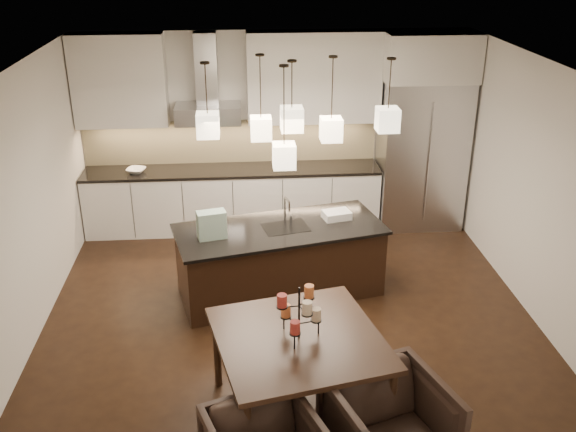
{
  "coord_description": "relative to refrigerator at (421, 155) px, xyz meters",
  "views": [
    {
      "loc": [
        -0.51,
        -6.24,
        4.03
      ],
      "look_at": [
        0.0,
        0.2,
        1.15
      ],
      "focal_mm": 40.0,
      "sensor_mm": 36.0,
      "label": 1
    }
  ],
  "objects": [
    {
      "name": "upper_cab_left",
      "position": [
        -4.2,
        0.19,
        1.1
      ],
      "size": [
        1.25,
        0.35,
        1.25
      ],
      "primitive_type": "cube",
      "color": "silver",
      "rests_on": "wall_back"
    },
    {
      "name": "candle_f",
      "position": [
        -2.1,
        -4.16,
        0.13
      ],
      "size": [
        0.1,
        0.1,
        0.11
      ],
      "primitive_type": "cylinder",
      "rotation": [
        0.0,
        0.0,
        0.22
      ],
      "color": "beige",
      "rests_on": "candelabra"
    },
    {
      "name": "pendant_d",
      "position": [
        -1.57,
        -1.68,
        0.91
      ],
      "size": [
        0.24,
        0.24,
        0.26
      ],
      "primitive_type": "cube",
      "color": "beige",
      "rests_on": "ceiling"
    },
    {
      "name": "dining_table",
      "position": [
        -2.15,
        -4.02,
        -0.66
      ],
      "size": [
        1.65,
        1.65,
        0.83
      ],
      "primitive_type": null,
      "rotation": [
        0.0,
        0.0,
        0.22
      ],
      "color": "black",
      "rests_on": "floor"
    },
    {
      "name": "wall_back",
      "position": [
        -2.1,
        0.38,
        0.32
      ],
      "size": [
        5.5,
        0.02,
        2.8
      ],
      "primitive_type": "cube",
      "color": "silver",
      "rests_on": "ground"
    },
    {
      "name": "food_container",
      "position": [
        -1.47,
        -1.65,
        -0.17
      ],
      "size": [
        0.36,
        0.29,
        0.09
      ],
      "primitive_type": "cube",
      "rotation": [
        0.0,
        0.0,
        0.23
      ],
      "color": "silver",
      "rests_on": "island_top"
    },
    {
      "name": "lower_cabinets",
      "position": [
        -2.73,
        0.05,
        -0.64
      ],
      "size": [
        4.21,
        0.62,
        0.88
      ],
      "primitive_type": "cube",
      "color": "silver",
      "rests_on": "floor"
    },
    {
      "name": "ceiling",
      "position": [
        -2.1,
        -2.38,
        1.73
      ],
      "size": [
        5.5,
        5.5,
        0.02
      ],
      "primitive_type": "cube",
      "color": "white",
      "rests_on": "wall_back"
    },
    {
      "name": "island_body",
      "position": [
        -2.17,
        -1.86,
        -0.66
      ],
      "size": [
        2.49,
        1.45,
        0.82
      ],
      "primitive_type": "cube",
      "rotation": [
        0.0,
        0.0,
        0.23
      ],
      "color": "black",
      "rests_on": "floor"
    },
    {
      "name": "candle_a",
      "position": [
        -2.0,
        -3.99,
        -0.05
      ],
      "size": [
        0.1,
        0.1,
        0.11
      ],
      "primitive_type": "cylinder",
      "rotation": [
        0.0,
        0.0,
        0.22
      ],
      "color": "beige",
      "rests_on": "candelabra"
    },
    {
      "name": "island_top",
      "position": [
        -2.17,
        -1.86,
        -0.23
      ],
      "size": [
        2.58,
        1.54,
        0.04
      ],
      "primitive_type": "cube",
      "rotation": [
        0.0,
        0.0,
        0.23
      ],
      "color": "black",
      "rests_on": "island_body"
    },
    {
      "name": "hood_chimney",
      "position": [
        -3.03,
        0.21,
        1.24
      ],
      "size": [
        0.3,
        0.28,
        0.96
      ],
      "primitive_type": "cube",
      "color": "#B7B7BA",
      "rests_on": "hood_canopy"
    },
    {
      "name": "wall_front",
      "position": [
        -2.1,
        -5.14,
        0.32
      ],
      "size": [
        5.5,
        0.02,
        2.8
      ],
      "primitive_type": "cube",
      "color": "silver",
      "rests_on": "ground"
    },
    {
      "name": "candelabra",
      "position": [
        -2.15,
        -4.02,
        0.0
      ],
      "size": [
        0.48,
        0.48,
        0.49
      ],
      "primitive_type": null,
      "rotation": [
        0.0,
        0.0,
        0.22
      ],
      "color": "black",
      "rests_on": "dining_table"
    },
    {
      "name": "countertop",
      "position": [
        -2.73,
        0.05,
        -0.17
      ],
      "size": [
        4.21,
        0.66,
        0.04
      ],
      "primitive_type": "cube",
      "color": "black",
      "rests_on": "lower_cabinets"
    },
    {
      "name": "pendant_b",
      "position": [
        -2.36,
        -1.52,
        0.89
      ],
      "size": [
        0.24,
        0.24,
        0.26
      ],
      "primitive_type": "cube",
      "color": "beige",
      "rests_on": "ceiling"
    },
    {
      "name": "fridge_panel",
      "position": [
        0.0,
        0.0,
        1.4
      ],
      "size": [
        1.26,
        0.72,
        0.65
      ],
      "primitive_type": "cube",
      "color": "silver",
      "rests_on": "refrigerator"
    },
    {
      "name": "tote_bag",
      "position": [
        -2.95,
        -2.06,
        -0.05
      ],
      "size": [
        0.35,
        0.24,
        0.32
      ],
      "primitive_type": "cube",
      "rotation": [
        0.0,
        0.0,
        0.23
      ],
      "color": "#255D3C",
      "rests_on": "island_top"
    },
    {
      "name": "upper_cab_right",
      "position": [
        -1.55,
        0.19,
        1.1
      ],
      "size": [
        1.85,
        0.35,
        1.25
      ],
      "primitive_type": "cube",
      "color": "silver",
      "rests_on": "wall_back"
    },
    {
      "name": "armchair_right",
      "position": [
        -1.49,
        -4.73,
        -0.66
      ],
      "size": [
        1.11,
        1.13,
        0.82
      ],
      "primitive_type": "imported",
      "rotation": [
        0.0,
        0.0,
        0.32
      ],
      "color": "black",
      "rests_on": "floor"
    },
    {
      "name": "hood_canopy",
      "position": [
        -3.03,
        0.1,
        0.65
      ],
      "size": [
        0.9,
        0.52,
        0.24
      ],
      "primitive_type": "cube",
      "color": "#B7B7BA",
      "rests_on": "wall_back"
    },
    {
      "name": "backsplash",
      "position": [
        -2.73,
        0.35,
        0.16
      ],
      "size": [
        4.21,
        0.02,
        0.63
      ],
      "primitive_type": "cube",
      "color": "#BDB287",
      "rests_on": "countertop"
    },
    {
      "name": "candle_b",
      "position": [
        -2.26,
        -3.91,
        -0.05
      ],
      "size": [
        0.1,
        0.1,
        0.11
      ],
      "primitive_type": "cylinder",
      "rotation": [
        0.0,
        0.0,
        0.22
      ],
      "color": "orange",
      "rests_on": "candelabra"
    },
    {
      "name": "pendant_c",
      "position": [
        -2.04,
        -1.9,
        1.09
      ],
      "size": [
        0.24,
        0.24,
        0.26
      ],
      "primitive_type": "cube",
      "color": "beige",
      "rests_on": "ceiling"
    },
    {
      "name": "pendant_e",
      "position": [
        -0.97,
        -1.84,
        1.05
      ],
      "size": [
        0.24,
        0.24,
        0.26
      ],
      "primitive_type": "cube",
      "color": "beige",
      "rests_on": "ceiling"
    },
    {
      "name": "candle_d",
      "position": [
        -2.05,
        -3.9,
        0.13
      ],
      "size": [
        0.1,
        0.1,
        0.11
      ],
      "primitive_type": "cylinder",
      "rotation": [
        0.0,
        0.0,
        0.22
      ],
      "color": "orange",
      "rests_on": "candelabra"
    },
    {
      "name": "candle_c",
      "position": [
        -2.2,
        -4.17,
        -0.05
      ],
      "size": [
        0.1,
        0.1,
        0.11
      ],
      "primitive_type": "cylinder",
      "rotation": [
        0.0,
        0.0,
        0.22
      ],
      "color": "#AF312A",
      "rests_on": "candelabra"
    },
    {
      "name": "faucet",
      "position": [
        -2.1,
        -1.75,
        -0.04
      ],
      "size": [
        0.14,
        0.24,
        0.36
      ],
      "primitive_type": null,
      "rotation": [
        0.0,
        0.0,
        0.23
      ],
      "color": "silver",
      "rests_on": "island_top"
    },
    {
      "name": "floor",
      "position": [
        -2.1,
        -2.38,
        -1.08
      ],
      "size": [
        5.5,
        5.5,
        0.02
      ],
      "primitive_type": "cube",
      "color": "black",
      "rests_on": "ground"
    },
    {
      "name": "fruit_bowl",
      "position": [
        -4.07,
        0.0,
        -0.12
      ],
      "size": [
        0.32,
        0.32,
        0.06
      ],
      "primitive_type": "imported",
      "rotation": [
        0.0,
        0.0,
        -0.26
      ],
      "color": "silver",
      "rests_on": "countertop"
    },
    {
      "name": "candle_e",
      "position": [
        -2.3,
        -4.03,
        0.13
      ],
      "size": [
        0.1,
        0.1,
        0.11
      ],
      "primitive_type": "cylinder",
      "rotation": [
        0.0,
        0.0,
        0.22
      ],
      "color": "#AF312A",
      "rests_on": "candelabra"
    },
    {
      "name": "wall_left",
      "position": [
        -4.86,
        -2.38,
        0.32
      ],
      "size": [
        0.02,
        5.5,
        2.8
      ],
      "primitive_type": "cube",
      "color": "silver",
      "rests_on": "ground"
    },
    {
      "name": "pendant_f",
      "position": [
        -2.14,
        -2.15,
        0.77
      ],
      "size": [
        0.24,
        0.24,
        0.26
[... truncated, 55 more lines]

